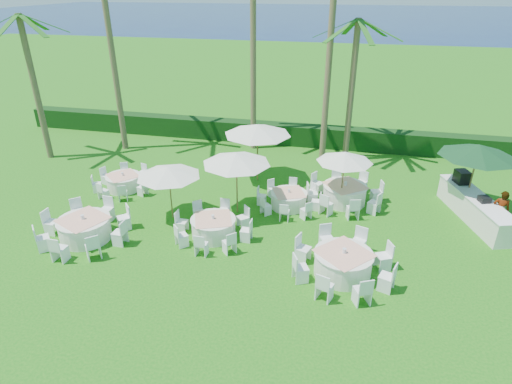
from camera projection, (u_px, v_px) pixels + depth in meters
ground at (234, 253)px, 15.59m from camera, size 120.00×120.00×0.00m
hedge at (286, 134)px, 25.81m from camera, size 34.00×1.00×1.20m
ocean at (344, 21)px, 104.70m from camera, size 260.00×260.00×0.00m
banquet_table_a at (85, 228)px, 16.27m from camera, size 3.44×3.44×1.03m
banquet_table_b at (213, 227)px, 16.46m from camera, size 3.04×3.04×0.93m
banquet_table_c at (343, 263)px, 14.28m from camera, size 3.38×3.38×1.03m
banquet_table_d at (124, 182)px, 20.21m from camera, size 2.77×2.77×0.86m
banquet_table_e at (289, 199)px, 18.61m from camera, size 2.78×2.78×0.86m
banquet_table_f at (344, 193)px, 18.96m from camera, size 3.35×3.35×1.01m
umbrella_a at (168, 172)px, 17.01m from camera, size 2.60×2.60×2.30m
umbrella_b at (236, 158)px, 17.26m from camera, size 2.82×2.82×2.71m
umbrella_c at (258, 129)px, 20.13m from camera, size 3.21×3.21×2.87m
umbrella_d at (345, 157)px, 17.90m from camera, size 2.38×2.38×2.50m
umbrella_green at (478, 151)px, 17.37m from camera, size 3.11×3.11×2.97m
buffet_table at (474, 207)px, 17.59m from camera, size 2.28×4.60×1.61m
staff_person at (500, 210)px, 16.74m from camera, size 0.70×0.55×1.68m
palm_a at (111, 44)px, 22.71m from camera, size 4.40×4.02×10.85m
palm_b at (253, 52)px, 22.97m from camera, size 4.41×4.05×9.98m
palm_c at (329, 58)px, 21.10m from camera, size 4.39×4.19×10.01m
palm_d at (352, 85)px, 21.87m from camera, size 4.37×4.25×7.32m
palm_f at (34, 82)px, 22.21m from camera, size 4.13×4.40×7.51m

